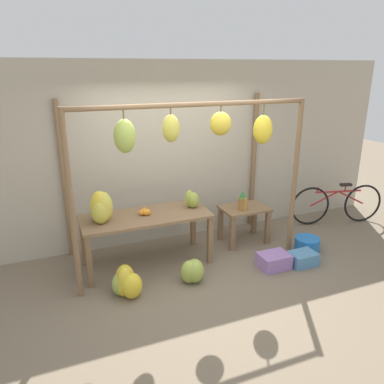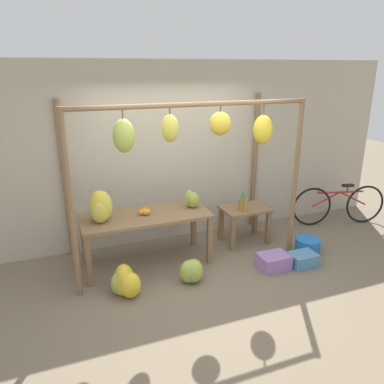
{
  "view_description": "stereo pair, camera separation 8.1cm",
  "coord_description": "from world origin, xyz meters",
  "px_view_note": "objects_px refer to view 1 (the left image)",
  "views": [
    {
      "loc": [
        -1.76,
        -3.92,
        2.69
      ],
      "look_at": [
        0.14,
        0.76,
        0.99
      ],
      "focal_mm": 35.0,
      "sensor_mm": 36.0,
      "label": 1
    },
    {
      "loc": [
        -1.68,
        -3.95,
        2.69
      ],
      "look_at": [
        0.14,
        0.76,
        0.99
      ],
      "focal_mm": 35.0,
      "sensor_mm": 36.0,
      "label": 2
    }
  ],
  "objects_px": {
    "fruit_crate_white": "(274,261)",
    "fruit_crate_purple": "(303,259)",
    "orange_pile": "(146,212)",
    "pineapple_cluster": "(242,202)",
    "banana_pile_ground_right": "(192,271)",
    "papaya_pile": "(192,200)",
    "banana_pile_on_table": "(101,208)",
    "blue_bucket": "(307,244)",
    "banana_pile_ground_left": "(126,282)",
    "parked_bicycle": "(337,204)"
  },
  "relations": [
    {
      "from": "pineapple_cluster",
      "to": "banana_pile_ground_left",
      "type": "bearing_deg",
      "value": -161.02
    },
    {
      "from": "fruit_crate_white",
      "to": "fruit_crate_purple",
      "type": "relative_size",
      "value": 1.11
    },
    {
      "from": "pineapple_cluster",
      "to": "papaya_pile",
      "type": "xyz_separation_m",
      "value": [
        -0.83,
        0.01,
        0.15
      ]
    },
    {
      "from": "banana_pile_ground_left",
      "to": "papaya_pile",
      "type": "relative_size",
      "value": 1.95
    },
    {
      "from": "orange_pile",
      "to": "fruit_crate_purple",
      "type": "relative_size",
      "value": 0.48
    },
    {
      "from": "pineapple_cluster",
      "to": "banana_pile_ground_right",
      "type": "bearing_deg",
      "value": -147.02
    },
    {
      "from": "fruit_crate_purple",
      "to": "pineapple_cluster",
      "type": "bearing_deg",
      "value": 119.42
    },
    {
      "from": "banana_pile_on_table",
      "to": "orange_pile",
      "type": "bearing_deg",
      "value": 2.02
    },
    {
      "from": "banana_pile_on_table",
      "to": "papaya_pile",
      "type": "xyz_separation_m",
      "value": [
        1.3,
        0.05,
        -0.07
      ]
    },
    {
      "from": "pineapple_cluster",
      "to": "papaya_pile",
      "type": "bearing_deg",
      "value": 179.28
    },
    {
      "from": "orange_pile",
      "to": "fruit_crate_white",
      "type": "bearing_deg",
      "value": -26.27
    },
    {
      "from": "banana_pile_ground_right",
      "to": "papaya_pile",
      "type": "relative_size",
      "value": 1.33
    },
    {
      "from": "banana_pile_ground_left",
      "to": "orange_pile",
      "type": "bearing_deg",
      "value": 55.25
    },
    {
      "from": "orange_pile",
      "to": "fruit_crate_white",
      "type": "xyz_separation_m",
      "value": [
        1.61,
        -0.79,
        -0.68
      ]
    },
    {
      "from": "orange_pile",
      "to": "banana_pile_ground_right",
      "type": "height_order",
      "value": "orange_pile"
    },
    {
      "from": "banana_pile_ground_left",
      "to": "banana_pile_on_table",
      "type": "bearing_deg",
      "value": 102.43
    },
    {
      "from": "parked_bicycle",
      "to": "papaya_pile",
      "type": "xyz_separation_m",
      "value": [
        -2.84,
        -0.11,
        0.5
      ]
    },
    {
      "from": "orange_pile",
      "to": "banana_pile_ground_left",
      "type": "xyz_separation_m",
      "value": [
        -0.46,
        -0.67,
        -0.62
      ]
    },
    {
      "from": "papaya_pile",
      "to": "banana_pile_ground_right",
      "type": "bearing_deg",
      "value": -111.48
    },
    {
      "from": "orange_pile",
      "to": "papaya_pile",
      "type": "height_order",
      "value": "papaya_pile"
    },
    {
      "from": "fruit_crate_white",
      "to": "banana_pile_ground_right",
      "type": "bearing_deg",
      "value": 176.14
    },
    {
      "from": "banana_pile_ground_right",
      "to": "orange_pile",
      "type": "bearing_deg",
      "value": 119.66
    },
    {
      "from": "fruit_crate_white",
      "to": "fruit_crate_purple",
      "type": "height_order",
      "value": "fruit_crate_white"
    },
    {
      "from": "banana_pile_on_table",
      "to": "banana_pile_ground_left",
      "type": "height_order",
      "value": "banana_pile_on_table"
    },
    {
      "from": "papaya_pile",
      "to": "blue_bucket",
      "type": "bearing_deg",
      "value": -19.45
    },
    {
      "from": "banana_pile_ground_left",
      "to": "fruit_crate_white",
      "type": "bearing_deg",
      "value": -3.48
    },
    {
      "from": "orange_pile",
      "to": "parked_bicycle",
      "type": "relative_size",
      "value": 0.11
    },
    {
      "from": "banana_pile_ground_right",
      "to": "pineapple_cluster",
      "type": "bearing_deg",
      "value": 32.98
    },
    {
      "from": "banana_pile_ground_right",
      "to": "parked_bicycle",
      "type": "distance_m",
      "value": 3.25
    },
    {
      "from": "orange_pile",
      "to": "fruit_crate_purple",
      "type": "distance_m",
      "value": 2.32
    },
    {
      "from": "banana_pile_ground_left",
      "to": "fruit_crate_purple",
      "type": "xyz_separation_m",
      "value": [
        2.5,
        -0.21,
        -0.08
      ]
    },
    {
      "from": "parked_bicycle",
      "to": "papaya_pile",
      "type": "relative_size",
      "value": 6.31
    },
    {
      "from": "orange_pile",
      "to": "banana_pile_ground_right",
      "type": "relative_size",
      "value": 0.52
    },
    {
      "from": "banana_pile_on_table",
      "to": "papaya_pile",
      "type": "relative_size",
      "value": 1.65
    },
    {
      "from": "pineapple_cluster",
      "to": "parked_bicycle",
      "type": "xyz_separation_m",
      "value": [
        2.01,
        0.13,
        -0.35
      ]
    },
    {
      "from": "banana_pile_on_table",
      "to": "papaya_pile",
      "type": "height_order",
      "value": "banana_pile_on_table"
    },
    {
      "from": "pineapple_cluster",
      "to": "fruit_crate_purple",
      "type": "bearing_deg",
      "value": -60.58
    },
    {
      "from": "banana_pile_on_table",
      "to": "parked_bicycle",
      "type": "height_order",
      "value": "banana_pile_on_table"
    },
    {
      "from": "papaya_pile",
      "to": "fruit_crate_purple",
      "type": "height_order",
      "value": "papaya_pile"
    },
    {
      "from": "banana_pile_on_table",
      "to": "parked_bicycle",
      "type": "bearing_deg",
      "value": 2.28
    },
    {
      "from": "orange_pile",
      "to": "blue_bucket",
      "type": "height_order",
      "value": "orange_pile"
    },
    {
      "from": "banana_pile_on_table",
      "to": "blue_bucket",
      "type": "relative_size",
      "value": 1.16
    },
    {
      "from": "banana_pile_on_table",
      "to": "fruit_crate_purple",
      "type": "relative_size",
      "value": 1.15
    },
    {
      "from": "banana_pile_ground_right",
      "to": "papaya_pile",
      "type": "height_order",
      "value": "papaya_pile"
    },
    {
      "from": "orange_pile",
      "to": "pineapple_cluster",
      "type": "height_order",
      "value": "pineapple_cluster"
    },
    {
      "from": "fruit_crate_white",
      "to": "blue_bucket",
      "type": "bearing_deg",
      "value": 17.21
    },
    {
      "from": "orange_pile",
      "to": "parked_bicycle",
      "type": "bearing_deg",
      "value": 2.33
    },
    {
      "from": "banana_pile_ground_right",
      "to": "blue_bucket",
      "type": "bearing_deg",
      "value": 4.47
    },
    {
      "from": "papaya_pile",
      "to": "fruit_crate_purple",
      "type": "xyz_separation_m",
      "value": [
        1.34,
        -0.91,
        -0.77
      ]
    },
    {
      "from": "orange_pile",
      "to": "pineapple_cluster",
      "type": "xyz_separation_m",
      "value": [
        1.53,
        0.02,
        -0.07
      ]
    }
  ]
}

